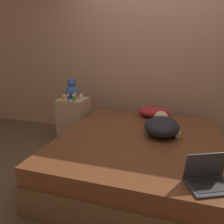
# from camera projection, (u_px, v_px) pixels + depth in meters

# --- Properties ---
(ground_plane) EXTENTS (12.00, 12.00, 0.00)m
(ground_plane) POSITION_uv_depth(u_px,v_px,m) (139.00, 174.00, 2.51)
(ground_plane) COLOR brown
(wall_back) EXTENTS (8.00, 0.06, 2.60)m
(wall_back) POSITION_uv_depth(u_px,v_px,m) (157.00, 54.00, 3.27)
(wall_back) COLOR tan
(wall_back) RESTS_ON ground_plane
(bed) EXTENTS (1.76, 1.91, 0.47)m
(bed) POSITION_uv_depth(u_px,v_px,m) (140.00, 156.00, 2.44)
(bed) COLOR brown
(bed) RESTS_ON ground_plane
(nightstand) EXTENTS (0.41, 0.38, 0.67)m
(nightstand) POSITION_uv_depth(u_px,v_px,m) (74.00, 120.00, 3.35)
(nightstand) COLOR tan
(nightstand) RESTS_ON ground_plane
(pillow) EXTENTS (0.45, 0.30, 0.14)m
(pillow) POSITION_uv_depth(u_px,v_px,m) (154.00, 112.00, 3.04)
(pillow) COLOR maroon
(pillow) RESTS_ON bed
(person_lying) EXTENTS (0.44, 0.67, 0.19)m
(person_lying) POSITION_uv_depth(u_px,v_px,m) (162.00, 125.00, 2.46)
(person_lying) COLOR black
(person_lying) RESTS_ON bed
(laptop) EXTENTS (0.38, 0.33, 0.22)m
(laptop) POSITION_uv_depth(u_px,v_px,m) (208.00, 178.00, 1.54)
(laptop) COLOR #333338
(laptop) RESTS_ON bed
(teddy_bear) EXTENTS (0.19, 0.19, 0.29)m
(teddy_bear) POSITION_uv_depth(u_px,v_px,m) (72.00, 90.00, 3.28)
(teddy_bear) COLOR #335693
(teddy_bear) RESTS_ON nightstand
(bottle_blue) EXTENTS (0.03, 0.03, 0.10)m
(bottle_blue) POSITION_uv_depth(u_px,v_px,m) (68.00, 97.00, 3.11)
(bottle_blue) COLOR #3866B2
(bottle_blue) RESTS_ON nightstand
(bottle_orange) EXTENTS (0.05, 0.05, 0.07)m
(bottle_orange) POSITION_uv_depth(u_px,v_px,m) (64.00, 97.00, 3.21)
(bottle_orange) COLOR orange
(bottle_orange) RESTS_ON nightstand
(bottle_amber) EXTENTS (0.04, 0.04, 0.11)m
(bottle_amber) POSITION_uv_depth(u_px,v_px,m) (76.00, 96.00, 3.19)
(bottle_amber) COLOR gold
(bottle_amber) RESTS_ON nightstand
(bottle_white) EXTENTS (0.03, 0.03, 0.08)m
(bottle_white) POSITION_uv_depth(u_px,v_px,m) (66.00, 98.00, 3.16)
(bottle_white) COLOR white
(bottle_white) RESTS_ON nightstand
(bottle_green) EXTENTS (0.04, 0.04, 0.10)m
(bottle_green) POSITION_uv_depth(u_px,v_px,m) (74.00, 98.00, 3.08)
(bottle_green) COLOR #3D8E4C
(bottle_green) RESTS_ON nightstand
(bottle_clear) EXTENTS (0.05, 0.05, 0.09)m
(bottle_clear) POSITION_uv_depth(u_px,v_px,m) (81.00, 97.00, 3.18)
(bottle_clear) COLOR silver
(bottle_clear) RESTS_ON nightstand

